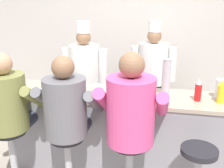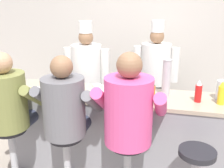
{
  "view_description": "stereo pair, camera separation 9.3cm",
  "coord_description": "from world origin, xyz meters",
  "px_view_note": "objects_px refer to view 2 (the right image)",
  "views": [
    {
      "loc": [
        0.52,
        -2.38,
        1.95
      ],
      "look_at": [
        -0.03,
        0.27,
        1.08
      ],
      "focal_mm": 42.0,
      "sensor_mm": 36.0,
      "label": 1
    },
    {
      "loc": [
        0.61,
        -2.36,
        1.95
      ],
      "look_at": [
        -0.03,
        0.27,
        1.08
      ],
      "focal_mm": 42.0,
      "sensor_mm": 36.0,
      "label": 2
    }
  ],
  "objects_px": {
    "cereal_bowl": "(102,94)",
    "cook_in_whites_far": "(155,73)",
    "cup_stack_steel": "(166,78)",
    "ketchup_bottle_red": "(198,92)",
    "diner_seated_grey": "(66,110)",
    "breakfast_plate": "(33,90)",
    "water_pitcher_clear": "(223,90)",
    "hot_sauce_bottle_orange": "(154,92)",
    "coffee_mug_white": "(97,88)",
    "diner_seated_pink": "(129,114)",
    "cook_in_whites_near": "(87,76)",
    "mustard_bottle_yellow": "(222,93)",
    "diner_seated_olive": "(9,104)"
  },
  "relations": [
    {
      "from": "cereal_bowl",
      "to": "cook_in_whites_near",
      "type": "xyz_separation_m",
      "value": [
        -0.47,
        0.85,
        -0.06
      ]
    },
    {
      "from": "ketchup_bottle_red",
      "to": "diner_seated_olive",
      "type": "distance_m",
      "value": 1.92
    },
    {
      "from": "cup_stack_steel",
      "to": "cook_in_whites_near",
      "type": "bearing_deg",
      "value": 148.0
    },
    {
      "from": "cup_stack_steel",
      "to": "cook_in_whites_near",
      "type": "height_order",
      "value": "cook_in_whites_near"
    },
    {
      "from": "cup_stack_steel",
      "to": "ketchup_bottle_red",
      "type": "bearing_deg",
      "value": -12.17
    },
    {
      "from": "water_pitcher_clear",
      "to": "diner_seated_olive",
      "type": "relative_size",
      "value": 0.14
    },
    {
      "from": "breakfast_plate",
      "to": "cereal_bowl",
      "type": "xyz_separation_m",
      "value": [
        0.81,
        0.03,
        0.01
      ]
    },
    {
      "from": "diner_seated_pink",
      "to": "cook_in_whites_far",
      "type": "relative_size",
      "value": 0.92
    },
    {
      "from": "mustard_bottle_yellow",
      "to": "coffee_mug_white",
      "type": "bearing_deg",
      "value": 176.18
    },
    {
      "from": "hot_sauce_bottle_orange",
      "to": "diner_seated_pink",
      "type": "relative_size",
      "value": 0.1
    },
    {
      "from": "hot_sauce_bottle_orange",
      "to": "diner_seated_olive",
      "type": "distance_m",
      "value": 1.48
    },
    {
      "from": "breakfast_plate",
      "to": "diner_seated_pink",
      "type": "bearing_deg",
      "value": -18.37
    },
    {
      "from": "ketchup_bottle_red",
      "to": "hot_sauce_bottle_orange",
      "type": "xyz_separation_m",
      "value": [
        -0.44,
        -0.03,
        -0.03
      ]
    },
    {
      "from": "diner_seated_grey",
      "to": "diner_seated_pink",
      "type": "xyz_separation_m",
      "value": [
        0.61,
        0.0,
        0.03
      ]
    },
    {
      "from": "hot_sauce_bottle_orange",
      "to": "cook_in_whites_near",
      "type": "bearing_deg",
      "value": 141.59
    },
    {
      "from": "water_pitcher_clear",
      "to": "cook_in_whites_far",
      "type": "height_order",
      "value": "cook_in_whites_far"
    },
    {
      "from": "cup_stack_steel",
      "to": "diner_seated_pink",
      "type": "xyz_separation_m",
      "value": [
        -0.29,
        -0.56,
        -0.19
      ]
    },
    {
      "from": "mustard_bottle_yellow",
      "to": "hot_sauce_bottle_orange",
      "type": "distance_m",
      "value": 0.66
    },
    {
      "from": "water_pitcher_clear",
      "to": "cup_stack_steel",
      "type": "height_order",
      "value": "cup_stack_steel"
    },
    {
      "from": "hot_sauce_bottle_orange",
      "to": "cook_in_whites_far",
      "type": "xyz_separation_m",
      "value": [
        -0.08,
        1.15,
        -0.11
      ]
    },
    {
      "from": "ketchup_bottle_red",
      "to": "hot_sauce_bottle_orange",
      "type": "bearing_deg",
      "value": -176.61
    },
    {
      "from": "hot_sauce_bottle_orange",
      "to": "cereal_bowl",
      "type": "relative_size",
      "value": 0.95
    },
    {
      "from": "water_pitcher_clear",
      "to": "cup_stack_steel",
      "type": "relative_size",
      "value": 0.5
    },
    {
      "from": "coffee_mug_white",
      "to": "cook_in_whites_far",
      "type": "bearing_deg",
      "value": 61.61
    },
    {
      "from": "diner_seated_grey",
      "to": "breakfast_plate",
      "type": "bearing_deg",
      "value": 145.09
    },
    {
      "from": "hot_sauce_bottle_orange",
      "to": "cup_stack_steel",
      "type": "xyz_separation_m",
      "value": [
        0.12,
        0.1,
        0.13
      ]
    },
    {
      "from": "hot_sauce_bottle_orange",
      "to": "breakfast_plate",
      "type": "relative_size",
      "value": 0.64
    },
    {
      "from": "mustard_bottle_yellow",
      "to": "hot_sauce_bottle_orange",
      "type": "relative_size",
      "value": 1.57
    },
    {
      "from": "coffee_mug_white",
      "to": "cup_stack_steel",
      "type": "height_order",
      "value": "cup_stack_steel"
    },
    {
      "from": "cereal_bowl",
      "to": "cook_in_whites_far",
      "type": "bearing_deg",
      "value": 68.7
    },
    {
      "from": "cereal_bowl",
      "to": "cook_in_whites_far",
      "type": "relative_size",
      "value": 0.1
    },
    {
      "from": "mustard_bottle_yellow",
      "to": "diner_seated_pink",
      "type": "relative_size",
      "value": 0.16
    },
    {
      "from": "ketchup_bottle_red",
      "to": "water_pitcher_clear",
      "type": "relative_size",
      "value": 1.13
    },
    {
      "from": "ketchup_bottle_red",
      "to": "cereal_bowl",
      "type": "distance_m",
      "value": 0.99
    },
    {
      "from": "breakfast_plate",
      "to": "cook_in_whites_near",
      "type": "bearing_deg",
      "value": 68.54
    },
    {
      "from": "coffee_mug_white",
      "to": "diner_seated_olive",
      "type": "height_order",
      "value": "diner_seated_olive"
    },
    {
      "from": "cup_stack_steel",
      "to": "hot_sauce_bottle_orange",
      "type": "bearing_deg",
      "value": -140.22
    },
    {
      "from": "diner_seated_grey",
      "to": "diner_seated_pink",
      "type": "bearing_deg",
      "value": 0.3
    },
    {
      "from": "diner_seated_pink",
      "to": "cook_in_whites_far",
      "type": "distance_m",
      "value": 1.62
    },
    {
      "from": "mustard_bottle_yellow",
      "to": "cup_stack_steel",
      "type": "bearing_deg",
      "value": 170.93
    },
    {
      "from": "cereal_bowl",
      "to": "coffee_mug_white",
      "type": "bearing_deg",
      "value": 124.91
    },
    {
      "from": "coffee_mug_white",
      "to": "cereal_bowl",
      "type": "bearing_deg",
      "value": -55.09
    },
    {
      "from": "diner_seated_pink",
      "to": "cook_in_whites_near",
      "type": "xyz_separation_m",
      "value": [
        -0.83,
        1.27,
        -0.05
      ]
    },
    {
      "from": "hot_sauce_bottle_orange",
      "to": "diner_seated_grey",
      "type": "height_order",
      "value": "diner_seated_grey"
    },
    {
      "from": "hot_sauce_bottle_orange",
      "to": "diner_seated_olive",
      "type": "height_order",
      "value": "diner_seated_olive"
    },
    {
      "from": "diner_seated_grey",
      "to": "cook_in_whites_far",
      "type": "distance_m",
      "value": 1.77
    },
    {
      "from": "coffee_mug_white",
      "to": "diner_seated_grey",
      "type": "xyz_separation_m",
      "value": [
        -0.15,
        -0.57,
        -0.05
      ]
    },
    {
      "from": "coffee_mug_white",
      "to": "cook_in_whites_near",
      "type": "relative_size",
      "value": 0.08
    },
    {
      "from": "mustard_bottle_yellow",
      "to": "diner_seated_pink",
      "type": "height_order",
      "value": "diner_seated_pink"
    },
    {
      "from": "cereal_bowl",
      "to": "ketchup_bottle_red",
      "type": "bearing_deg",
      "value": 4.33
    }
  ]
}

